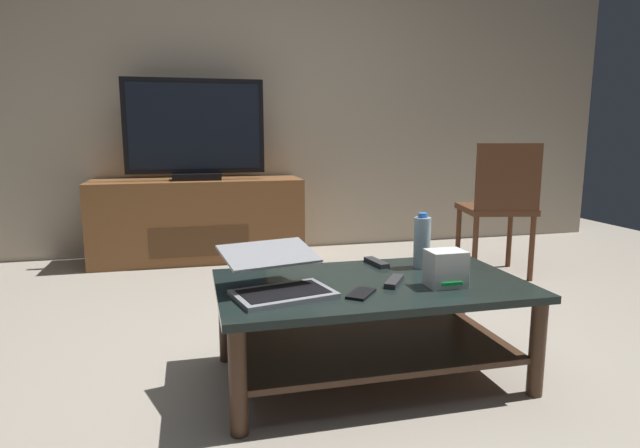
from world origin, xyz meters
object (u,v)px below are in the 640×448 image
at_px(laptop, 277,277).
at_px(cell_phone, 361,294).
at_px(dining_chair, 500,202).
at_px(water_bottle_near, 422,242).
at_px(coffee_table, 371,311).
at_px(tv_remote, 376,262).
at_px(router_box, 446,268).
at_px(soundbar_remote, 394,281).
at_px(media_cabinet, 199,220).
at_px(television, 195,132).

bearing_deg(laptop, cell_phone, -19.52).
relative_size(dining_chair, water_bottle_near, 3.80).
relative_size(coffee_table, tv_remote, 7.52).
bearing_deg(coffee_table, router_box, -25.78).
bearing_deg(soundbar_remote, router_box, 11.91).
bearing_deg(soundbar_remote, media_cabinet, 141.83).
xyz_separation_m(router_box, cell_phone, (-0.35, -0.03, -0.06)).
bearing_deg(coffee_table, dining_chair, 42.27).
height_order(television, laptop, television).
height_order(coffee_table, dining_chair, dining_chair).
distance_m(coffee_table, cell_phone, 0.22).
xyz_separation_m(coffee_table, cell_phone, (-0.09, -0.15, 0.13)).
bearing_deg(tv_remote, television, 101.94).
bearing_deg(soundbar_remote, tv_remote, 117.76).
relative_size(coffee_table, laptop, 2.78).
height_order(router_box, soundbar_remote, router_box).
bearing_deg(dining_chair, media_cabinet, 153.16).
bearing_deg(laptop, coffee_table, 7.59).
height_order(laptop, router_box, laptop).
relative_size(television, cell_phone, 7.33).
xyz_separation_m(media_cabinet, television, (0.00, -0.02, 0.67)).
bearing_deg(coffee_table, tv_remote, 65.95).
bearing_deg(laptop, tv_remote, 31.51).
xyz_separation_m(cell_phone, soundbar_remote, (0.17, 0.10, 0.01)).
relative_size(coffee_table, router_box, 8.53).
xyz_separation_m(laptop, water_bottle_near, (0.67, 0.21, 0.06)).
bearing_deg(water_bottle_near, television, 114.31).
height_order(media_cabinet, tv_remote, media_cabinet).
bearing_deg(media_cabinet, laptop, -83.74).
relative_size(cell_phone, tv_remote, 0.88).
relative_size(television, tv_remote, 6.41).
height_order(laptop, cell_phone, laptop).
bearing_deg(dining_chair, coffee_table, -137.73).
relative_size(water_bottle_near, tv_remote, 1.50).
relative_size(television, dining_chair, 1.13).
distance_m(television, soundbar_remote, 2.42).
bearing_deg(dining_chair, laptop, -143.61).
bearing_deg(television, tv_remote, -69.06).
bearing_deg(laptop, dining_chair, 36.39).
xyz_separation_m(coffee_table, dining_chair, (1.34, 1.22, 0.24)).
distance_m(television, dining_chair, 2.25).
xyz_separation_m(coffee_table, router_box, (0.25, -0.12, 0.19)).
bearing_deg(media_cabinet, tv_remote, -69.27).
distance_m(router_box, water_bottle_near, 0.29).
bearing_deg(tv_remote, soundbar_remote, -105.73).
xyz_separation_m(water_bottle_near, tv_remote, (-0.17, 0.09, -0.10)).
relative_size(tv_remote, soundbar_remote, 1.00).
bearing_deg(tv_remote, water_bottle_near, -36.38).
relative_size(cell_phone, soundbar_remote, 0.88).
xyz_separation_m(coffee_table, water_bottle_near, (0.29, 0.16, 0.23)).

